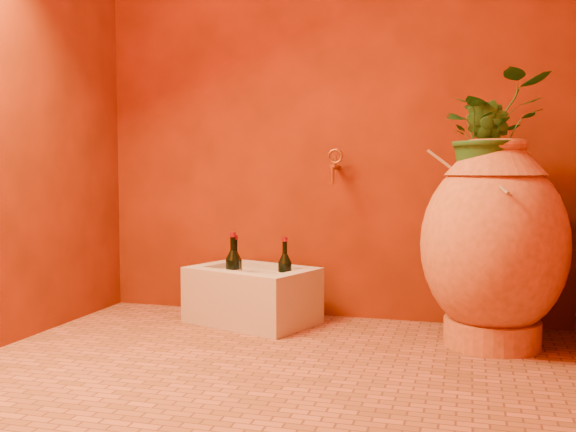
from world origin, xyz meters
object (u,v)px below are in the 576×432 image
(wine_bottle_b, at_px, (233,272))
(wine_bottle_c, at_px, (285,275))
(amphora, at_px, (494,244))
(stone_basin, at_px, (252,296))
(wall_tap, at_px, (335,165))
(wine_bottle_a, at_px, (235,272))

(wine_bottle_b, xyz_separation_m, wine_bottle_c, (0.26, 0.04, -0.01))
(amphora, xyz_separation_m, stone_basin, (-1.18, 0.12, -0.32))
(amphora, height_order, wine_bottle_b, amphora)
(wall_tap, bearing_deg, wine_bottle_c, -137.71)
(amphora, bearing_deg, wine_bottle_c, 174.47)
(wine_bottle_c, xyz_separation_m, wall_tap, (0.21, 0.19, 0.55))
(stone_basin, relative_size, wall_tap, 3.90)
(wine_bottle_a, bearing_deg, wall_tap, 22.91)
(stone_basin, xyz_separation_m, wine_bottle_a, (-0.08, -0.03, 0.13))
(amphora, bearing_deg, wine_bottle_b, 177.44)
(wine_bottle_b, xyz_separation_m, wall_tap, (0.48, 0.23, 0.54))
(wine_bottle_a, xyz_separation_m, wall_tap, (0.48, 0.20, 0.55))
(wine_bottle_c, bearing_deg, stone_basin, 172.15)
(stone_basin, height_order, wine_bottle_c, wine_bottle_c)
(wine_bottle_a, relative_size, wine_bottle_c, 1.01)
(stone_basin, relative_size, wine_bottle_a, 2.41)
(wine_bottle_a, bearing_deg, wine_bottle_c, 1.70)
(wall_tap, bearing_deg, wine_bottle_b, -153.88)
(wine_bottle_a, xyz_separation_m, wine_bottle_b, (-0.00, -0.03, 0.01))
(wine_bottle_b, relative_size, wine_bottle_c, 1.07)
(wine_bottle_a, distance_m, wall_tap, 0.75)
(amphora, relative_size, stone_basin, 1.28)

